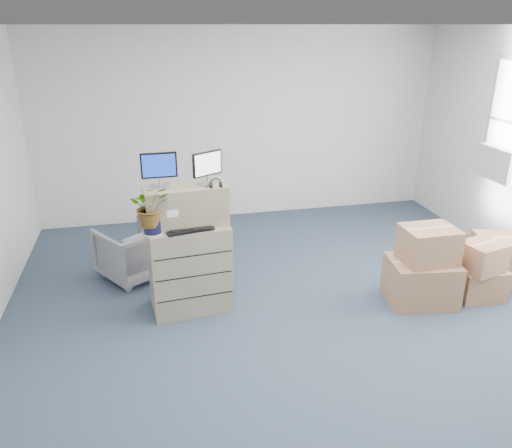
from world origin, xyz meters
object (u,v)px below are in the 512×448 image
Objects in this scene: filing_cabinet_lower at (190,267)px; office_chair at (132,250)px; monitor_right at (207,166)px; potted_plant at (151,212)px; keyboard at (189,229)px; water_bottle at (195,210)px; monitor_left at (159,168)px.

filing_cabinet_lower is 1.35× the size of office_chair.
monitor_right is 0.70m from potted_plant.
keyboard is at bearing -172.68° from monitor_right.
monitor_right is at bearing 2.43° from filing_cabinet_lower.
potted_plant is at bearing 71.55° from office_chair.
water_bottle is at bearing 27.99° from potted_plant.
monitor_right is (0.46, -0.01, -0.01)m from monitor_left.
filing_cabinet_lower is at bearing -12.20° from monitor_left.
keyboard is (0.01, -0.13, 0.48)m from filing_cabinet_lower.
keyboard reaches higher than filing_cabinet_lower.
potted_plant is (-0.57, -0.18, -0.36)m from monitor_right.
keyboard is 1.10× the size of potted_plant.
water_bottle is at bearing 36.63° from filing_cabinet_lower.
potted_plant is (-0.35, -0.02, 0.22)m from keyboard.
office_chair is (-0.82, 0.82, -1.18)m from monitor_right.
potted_plant is at bearing 171.10° from keyboard.
potted_plant reaches higher than water_bottle.
monitor_right is at bearing -20.48° from water_bottle.
water_bottle is (0.09, 0.08, 0.59)m from filing_cabinet_lower.
monitor_left is 0.82× the size of potted_plant.
monitor_left is at bearing 164.57° from filing_cabinet_lower.
filing_cabinet_lower is 1.08m from monitor_right.
potted_plant reaches higher than office_chair.
filing_cabinet_lower is at bearing 158.37° from monitor_right.
keyboard is 1.30m from office_chair.
monitor_right is 1.33× the size of water_bottle.
monitor_left reaches higher than potted_plant.
filing_cabinet_lower is 3.80× the size of water_bottle.
keyboard is at bearing 88.89° from office_chair.
office_chair is at bearing 112.13° from monitor_left.
monitor_right reaches higher than keyboard.
monitor_right reaches higher than potted_plant.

